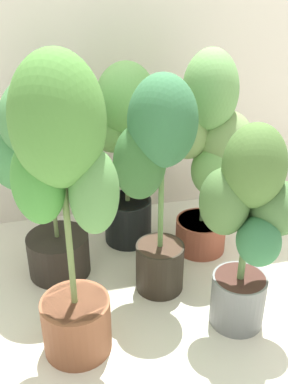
{
  "coord_description": "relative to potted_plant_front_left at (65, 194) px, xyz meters",
  "views": [
    {
      "loc": [
        -0.39,
        -1.24,
        1.21
      ],
      "look_at": [
        -0.02,
        0.22,
        0.42
      ],
      "focal_mm": 41.61,
      "sensor_mm": 36.0,
      "label": 1
    }
  ],
  "objects": [
    {
      "name": "potted_plant_back_center",
      "position": [
        0.33,
        0.62,
        -0.11
      ],
      "size": [
        0.41,
        0.37,
        0.85
      ],
      "color": "black",
      "rests_on": "ground"
    },
    {
      "name": "mylar_back_wall",
      "position": [
        0.33,
        0.94,
        0.39
      ],
      "size": [
        3.2,
        0.01,
        2.0
      ],
      "primitive_type": "cube",
      "color": "silver",
      "rests_on": "ground"
    },
    {
      "name": "ground_plane",
      "position": [
        0.33,
        0.08,
        -0.61
      ],
      "size": [
        8.0,
        8.0,
        0.0
      ],
      "primitive_type": "plane",
      "color": "silver",
      "rests_on": "ground"
    },
    {
      "name": "potted_plant_back_left",
      "position": [
        -0.04,
        0.45,
        -0.08
      ],
      "size": [
        0.51,
        0.47,
        0.86
      ],
      "color": "#29231D",
      "rests_on": "ground"
    },
    {
      "name": "potted_plant_back_right",
      "position": [
        0.63,
        0.46,
        -0.08
      ],
      "size": [
        0.44,
        0.35,
        0.92
      ],
      "color": "#984B36",
      "rests_on": "ground"
    },
    {
      "name": "potted_plant_front_right",
      "position": [
        0.59,
        -0.02,
        -0.16
      ],
      "size": [
        0.38,
        0.29,
        0.78
      ],
      "color": "slate",
      "rests_on": "ground"
    },
    {
      "name": "potted_plant_front_left",
      "position": [
        0.0,
        0.0,
        0.0
      ],
      "size": [
        0.36,
        0.35,
        1.02
      ],
      "color": "brown",
      "rests_on": "ground"
    },
    {
      "name": "potted_plant_center",
      "position": [
        0.34,
        0.25,
        -0.07
      ],
      "size": [
        0.34,
        0.3,
        0.89
      ],
      "color": "#2C251C",
      "rests_on": "ground"
    }
  ]
}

